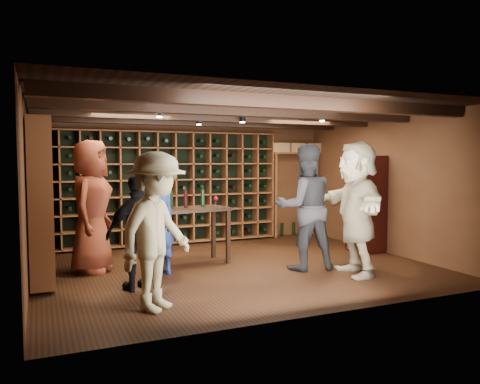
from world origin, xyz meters
name	(u,v)px	position (x,y,z in m)	size (l,w,h in m)	color
ground	(235,267)	(0.00, 0.00, 0.00)	(6.00, 6.00, 0.00)	#32190E
room_shell	(234,114)	(0.00, 0.05, 2.42)	(6.00, 6.00, 6.00)	brown
wine_rack_back	(166,188)	(-0.52, 2.33, 1.15)	(4.65, 0.30, 2.20)	brown
wine_rack_left	(40,197)	(-2.83, 0.82, 1.15)	(0.30, 2.65, 2.20)	brown
crate_shelf	(295,166)	(2.41, 2.32, 1.57)	(1.20, 0.32, 2.07)	brown
display_cabinet	(366,206)	(2.71, 0.20, 0.86)	(0.55, 0.50, 1.75)	#380D0B
man_blue_shirt	(157,222)	(-1.27, -0.06, 0.80)	(0.58, 0.38, 1.60)	navy
man_grey_suit	(305,207)	(0.94, -0.55, 0.97)	(0.94, 0.74, 1.94)	black
guest_red_floral	(91,206)	(-2.13, 0.56, 1.00)	(0.98, 0.64, 2.01)	maroon
guest_woman_black	(139,232)	(-1.66, -0.69, 0.76)	(0.89, 0.37, 1.52)	black
guest_khaki	(157,232)	(-1.64, -1.61, 0.90)	(1.16, 0.67, 1.80)	gray
guest_beige	(356,208)	(1.47, -1.14, 0.99)	(1.84, 0.59, 1.98)	tan
tasting_table	(190,215)	(-0.61, 0.46, 0.81)	(1.30, 0.78, 1.21)	black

